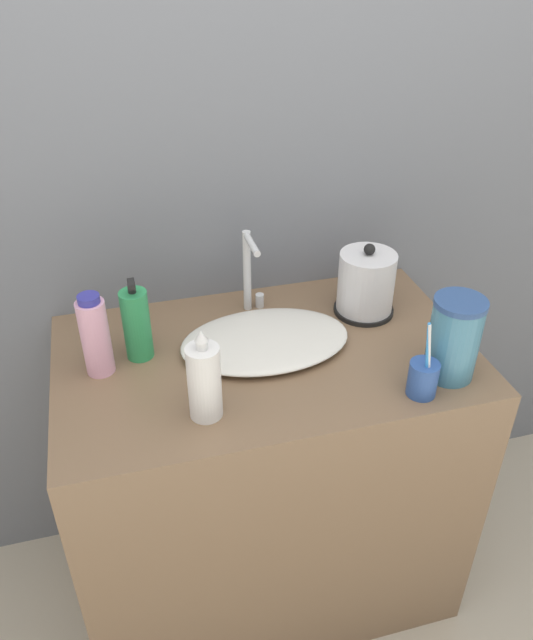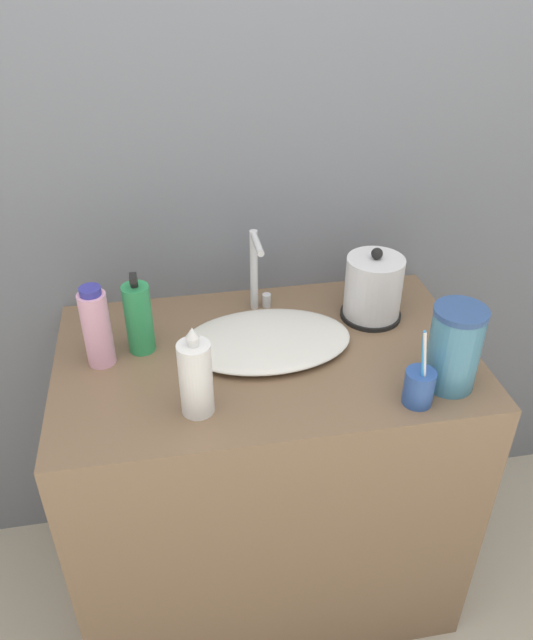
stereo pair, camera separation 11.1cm
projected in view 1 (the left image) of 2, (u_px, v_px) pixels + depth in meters
The scene contains 10 objects.
wall_back at pixel (232, 152), 1.63m from camera, with size 6.00×0.04×2.60m.
vanity_counter at pixel (266, 475), 1.83m from camera, with size 1.06×0.64×0.89m.
sink_basin at pixel (265, 340), 1.60m from camera, with size 0.44×0.29×0.04m.
faucet at pixel (250, 270), 1.68m from camera, with size 0.06×0.13×0.24m.
electric_kettle at pixel (366, 285), 1.70m from camera, with size 0.17×0.17×0.21m.
toothbrush_cup at pixel (423, 378), 1.42m from camera, with size 0.07×0.07×0.20m.
lotion_bottle at pixel (137, 324), 1.52m from camera, with size 0.07×0.07×0.22m.
shampoo_bottle at pixel (204, 381), 1.34m from camera, with size 0.07×0.07×0.22m.
mouthwash_bottle at pixel (95, 336), 1.47m from camera, with size 0.07×0.07×0.21m.
water_pitcher at pixel (454, 338), 1.46m from camera, with size 0.12×0.12×0.21m.
Camera 1 is at (-0.33, -0.91, 1.83)m, focal length 35.00 mm.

